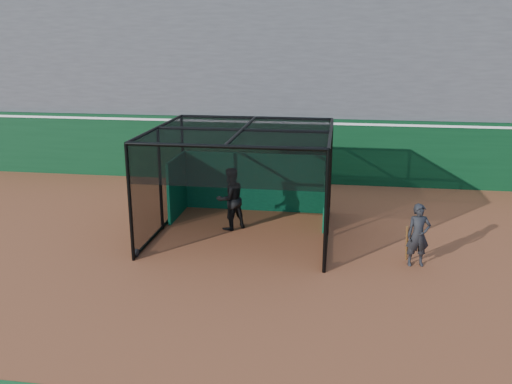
# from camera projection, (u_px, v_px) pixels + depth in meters

# --- Properties ---
(ground) EXTENTS (120.00, 120.00, 0.00)m
(ground) POSITION_uv_depth(u_px,v_px,m) (234.00, 269.00, 13.29)
(ground) COLOR brown
(ground) RESTS_ON ground
(outfield_wall) EXTENTS (50.00, 0.50, 2.50)m
(outfield_wall) POSITION_uv_depth(u_px,v_px,m) (275.00, 149.00, 21.01)
(outfield_wall) COLOR #093317
(outfield_wall) RESTS_ON ground
(grandstand) EXTENTS (50.00, 7.85, 8.95)m
(grandstand) POSITION_uv_depth(u_px,v_px,m) (286.00, 60.00, 23.70)
(grandstand) COLOR #4C4C4F
(grandstand) RESTS_ON ground
(batting_cage) EXTENTS (4.91, 4.78, 3.02)m
(batting_cage) POSITION_uv_depth(u_px,v_px,m) (243.00, 183.00, 15.26)
(batting_cage) COLOR black
(batting_cage) RESTS_ON ground
(batter) EXTENTS (1.14, 1.12, 1.85)m
(batter) POSITION_uv_depth(u_px,v_px,m) (230.00, 199.00, 15.80)
(batter) COLOR black
(batter) RESTS_ON ground
(on_deck_player) EXTENTS (0.64, 0.48, 1.59)m
(on_deck_player) POSITION_uv_depth(u_px,v_px,m) (418.00, 235.00, 13.28)
(on_deck_player) COLOR black
(on_deck_player) RESTS_ON ground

